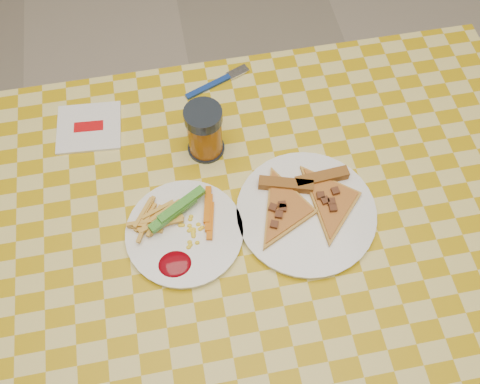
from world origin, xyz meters
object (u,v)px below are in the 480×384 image
object	(u,v)px
table	(240,253)
plate_right	(306,213)
plate_left	(185,233)
drink_glass	(205,132)

from	to	relation	value
table	plate_right	distance (m)	0.16
table	plate_right	size ratio (longest dim) A/B	4.94
table	plate_left	world-z (taller)	plate_left
table	drink_glass	size ratio (longest dim) A/B	10.54
table	plate_left	size ratio (longest dim) A/B	5.98
plate_left	drink_glass	size ratio (longest dim) A/B	1.76
table	drink_glass	world-z (taller)	drink_glass
drink_glass	table	bearing A→B (deg)	-81.66
table	drink_glass	xyz separation A→B (m)	(-0.03, 0.21, 0.13)
table	plate_right	world-z (taller)	plate_right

